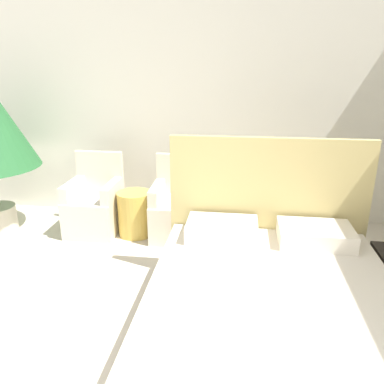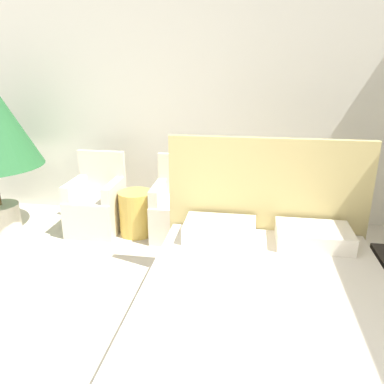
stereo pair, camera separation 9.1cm
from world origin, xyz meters
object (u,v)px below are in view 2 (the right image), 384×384
at_px(bed, 266,314).
at_px(armchair_near_window_left, 97,207).
at_px(side_table, 136,213).
at_px(armchair_near_window_right, 179,212).

relative_size(bed, armchair_near_window_left, 2.21).
xyz_separation_m(bed, side_table, (-1.42, 1.70, -0.04)).
relative_size(armchair_near_window_left, armchair_near_window_right, 1.00).
relative_size(bed, side_table, 3.89).
xyz_separation_m(armchair_near_window_left, armchair_near_window_right, (0.99, -0.00, 0.00)).
bearing_deg(bed, side_table, 129.98).
bearing_deg(bed, armchair_near_window_right, 118.08).
relative_size(bed, armchair_near_window_right, 2.21).
bearing_deg(side_table, bed, -50.02).
relative_size(armchair_near_window_right, side_table, 1.76).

